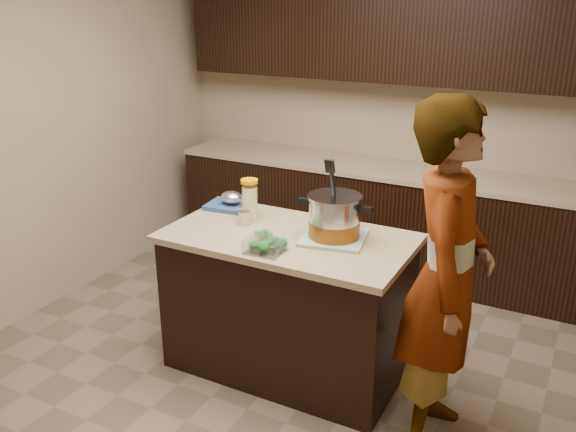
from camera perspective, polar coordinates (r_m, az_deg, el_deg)
name	(u,v)px	position (r m, az deg, el deg)	size (l,w,h in m)	color
ground_plane	(288,365)	(4.02, 0.00, -13.76)	(4.00, 4.00, 0.00)	brown
room_shell	(288,96)	(3.38, 0.00, 11.13)	(4.04, 4.04, 2.72)	tan
back_cabinets	(386,160)	(5.11, 9.16, 5.15)	(3.60, 0.63, 2.33)	black
island	(288,302)	(3.79, 0.00, -8.08)	(1.46, 0.81, 0.90)	black
dish_towel	(334,237)	(3.55, 4.31, -2.02)	(0.36, 0.36, 0.02)	#58835C
stock_pot	(334,219)	(3.50, 4.36, -0.28)	(0.44, 0.34, 0.45)	#B7B7BC
lemonade_pitcher	(250,201)	(3.81, -3.60, 1.39)	(0.14, 0.14, 0.26)	#DCD187
mason_jar	(244,216)	(3.75, -4.13, 0.02)	(0.10, 0.10, 0.13)	#DCD187
broccoli_tub_left	(263,237)	(3.51, -2.31, -1.94)	(0.12, 0.12, 0.05)	silver
broccoli_tub_right	(277,245)	(3.39, -1.04, -2.72)	(0.16, 0.16, 0.06)	silver
broccoli_tub_rect	(264,247)	(3.35, -2.28, -2.92)	(0.21, 0.16, 0.07)	silver
blue_tray	(230,203)	(4.05, -5.43, 1.26)	(0.31, 0.26, 0.11)	navy
person	(446,280)	(3.12, 14.55, -5.79)	(0.67, 0.44, 1.83)	gray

